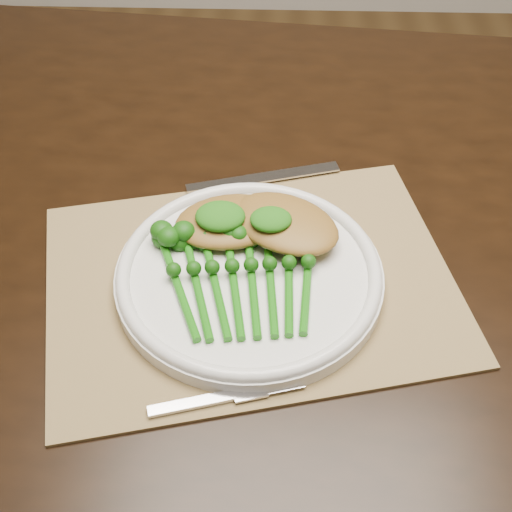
{
  "coord_description": "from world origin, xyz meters",
  "views": [
    {
      "loc": [
        -0.15,
        -0.62,
        1.33
      ],
      "look_at": [
        -0.16,
        -0.09,
        0.78
      ],
      "focal_mm": 50.0,
      "sensor_mm": 36.0,
      "label": 1
    }
  ],
  "objects_px": {
    "dinner_plate": "(249,274)",
    "dining_table": "(309,382)",
    "broccolini_bundle": "(243,286)",
    "chicken_fillet_left": "(231,221)",
    "placemat": "(251,281)"
  },
  "relations": [
    {
      "from": "placemat",
      "to": "dinner_plate",
      "type": "bearing_deg",
      "value": -124.8
    },
    {
      "from": "dinner_plate",
      "to": "chicken_fillet_left",
      "type": "bearing_deg",
      "value": 109.66
    },
    {
      "from": "placemat",
      "to": "chicken_fillet_left",
      "type": "height_order",
      "value": "chicken_fillet_left"
    },
    {
      "from": "placemat",
      "to": "chicken_fillet_left",
      "type": "distance_m",
      "value": 0.07
    },
    {
      "from": "placemat",
      "to": "broccolini_bundle",
      "type": "distance_m",
      "value": 0.04
    },
    {
      "from": "dining_table",
      "to": "chicken_fillet_left",
      "type": "relative_size",
      "value": 13.25
    },
    {
      "from": "placemat",
      "to": "dinner_plate",
      "type": "height_order",
      "value": "dinner_plate"
    },
    {
      "from": "dinner_plate",
      "to": "dining_table",
      "type": "bearing_deg",
      "value": 55.08
    },
    {
      "from": "placemat",
      "to": "broccolini_bundle",
      "type": "relative_size",
      "value": 2.29
    },
    {
      "from": "placemat",
      "to": "broccolini_bundle",
      "type": "bearing_deg",
      "value": -115.88
    },
    {
      "from": "dining_table",
      "to": "placemat",
      "type": "distance_m",
      "value": 0.4
    },
    {
      "from": "dining_table",
      "to": "chicken_fillet_left",
      "type": "xyz_separation_m",
      "value": [
        -0.11,
        -0.06,
        0.41
      ]
    },
    {
      "from": "chicken_fillet_left",
      "to": "broccolini_bundle",
      "type": "height_order",
      "value": "chicken_fillet_left"
    },
    {
      "from": "dining_table",
      "to": "broccolini_bundle",
      "type": "xyz_separation_m",
      "value": [
        -0.09,
        -0.15,
        0.4
      ]
    },
    {
      "from": "broccolini_bundle",
      "to": "chicken_fillet_left",
      "type": "bearing_deg",
      "value": 94.93
    }
  ]
}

